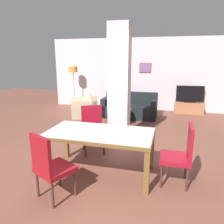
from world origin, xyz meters
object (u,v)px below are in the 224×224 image
object	(u,v)px
dining_chair_far_left	(93,127)
sofa	(130,108)
armchair	(85,108)
dining_table	(100,140)
bottle	(118,107)
tv_stand	(189,108)
dining_chair_near_left	(50,165)
dining_chair_head_right	(181,153)
coffee_table	(121,116)
tv_screen	(190,94)
floor_lamp	(73,73)

from	to	relation	value
dining_chair_far_left	sofa	size ratio (longest dim) A/B	0.55
dining_chair_far_left	armchair	size ratio (longest dim) A/B	0.88
dining_table	dining_chair_far_left	distance (m)	0.96
dining_chair_far_left	armchair	world-z (taller)	dining_chair_far_left
bottle	tv_stand	xyz separation A→B (m)	(2.17, 2.01, -0.32)
dining_chair_far_left	dining_chair_near_left	size ratio (longest dim) A/B	1.00
dining_table	sofa	world-z (taller)	sofa
dining_chair_head_right	bottle	xyz separation A→B (m)	(-1.70, 2.86, -0.00)
coffee_table	bottle	bearing A→B (deg)	-123.98
dining_chair_head_right	bottle	size ratio (longest dim) A/B	4.29
sofa	coffee_table	bearing A→B (deg)	83.77
dining_table	dining_chair_head_right	distance (m)	1.33
dining_chair_far_left	tv_stand	xyz separation A→B (m)	(2.24, 4.03, -0.33)
dining_chair_head_right	armchair	bearing A→B (deg)	40.54
dining_chair_near_left	coffee_table	bearing A→B (deg)	114.48
sofa	armchair	bearing A→B (deg)	13.14
sofa	bottle	bearing A→B (deg)	80.01
dining_table	tv_screen	distance (m)	5.19
sofa	dining_chair_far_left	bearing A→B (deg)	85.39
bottle	tv_screen	world-z (taller)	tv_screen
dining_chair_far_left	dining_chair_head_right	bearing A→B (deg)	126.82
tv_stand	dining_chair_far_left	bearing A→B (deg)	-119.04
dining_chair_head_right	sofa	bearing A→B (deg)	21.40
dining_chair_near_left	armchair	world-z (taller)	dining_chair_near_left
dining_chair_head_right	tv_screen	size ratio (longest dim) A/B	1.03
armchair	tv_stand	size ratio (longest dim) A/B	1.10
dining_chair_head_right	coffee_table	world-z (taller)	dining_chair_head_right
armchair	floor_lamp	world-z (taller)	floor_lamp
floor_lamp	dining_chair_far_left	bearing A→B (deg)	-60.25
tv_stand	dining_chair_near_left	bearing A→B (deg)	-111.23
dining_chair_far_left	tv_stand	bearing A→B (deg)	-146.63
dining_chair_near_left	dining_chair_far_left	bearing A→B (deg)	116.68
dining_chair_head_right	floor_lamp	xyz separation A→B (m)	(-3.91, 4.60, 0.85)
coffee_table	floor_lamp	distance (m)	3.03
dining_chair_head_right	coffee_table	xyz separation A→B (m)	(-1.62, 2.98, -0.31)
dining_chair_near_left	coffee_table	world-z (taller)	dining_chair_near_left
dining_table	dining_chair_near_left	world-z (taller)	dining_chair_near_left
dining_table	armchair	size ratio (longest dim) A/B	1.59
bottle	sofa	bearing A→B (deg)	80.01
sofa	floor_lamp	world-z (taller)	floor_lamp
dining_chair_head_right	tv_screen	world-z (taller)	tv_screen
tv_screen	floor_lamp	size ratio (longest dim) A/B	0.58
sofa	tv_stand	xyz separation A→B (m)	(1.99, 0.99, -0.08)
dining_chair_near_left	armchair	size ratio (longest dim) A/B	0.88
bottle	floor_lamp	bearing A→B (deg)	141.82
dining_chair_head_right	armchair	world-z (taller)	dining_chair_head_right
dining_chair_head_right	dining_chair_near_left	distance (m)	1.97
dining_table	floor_lamp	distance (m)	5.33
coffee_table	tv_screen	xyz separation A→B (m)	(2.09, 1.89, 0.47)
dining_chair_far_left	coffee_table	xyz separation A→B (m)	(0.15, 2.14, -0.31)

